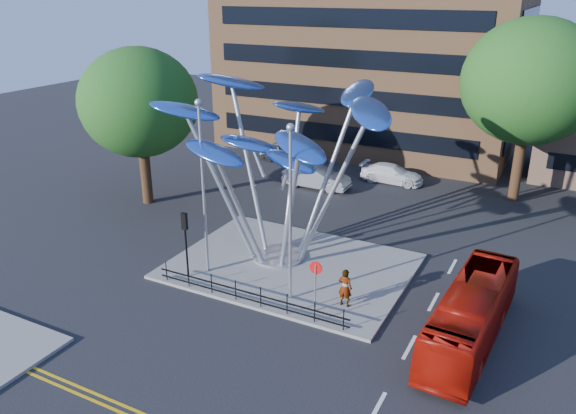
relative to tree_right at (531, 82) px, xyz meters
The scene contains 15 objects.
ground 24.75m from the tree_right, 109.98° to the right, with size 120.00×120.00×0.00m, color black.
traffic_island 20.01m from the tree_right, 119.36° to the right, with size 12.00×9.00×0.15m, color slate.
tree_right is the anchor object (origin of this frame).
tree_left 25.09m from the tree_right, 151.39° to the right, with size 7.60×7.60×10.32m.
leaf_sculpture 18.37m from the tree_right, 123.31° to the right, with size 12.72×9.54×9.51m.
street_lamp_left 22.49m from the tree_right, 124.05° to the right, with size 0.36×0.36×8.80m.
street_lamp_right 20.64m from the tree_right, 111.54° to the right, with size 0.36×0.36×8.30m.
traffic_light_island 24.06m from the tree_right, 123.69° to the right, with size 0.28×0.18×3.42m.
no_entry_sign_island 21.31m from the tree_right, 107.12° to the right, with size 0.60×0.10×2.45m.
pedestrian_railing_front 23.43m from the tree_right, 113.91° to the right, with size 10.00×0.06×1.00m.
red_bus 19.58m from the tree_right, 88.44° to the right, with size 2.07×8.86×2.47m, color #941006.
pedestrian 20.34m from the tree_right, 105.17° to the right, with size 0.67×0.44×1.83m, color gray.
parked_car_left 19.65m from the tree_right, behind, with size 1.83×4.55×1.55m, color #3A3E41.
parked_car_mid 15.47m from the tree_right, 162.99° to the right, with size 1.71×4.90×1.62m, color #B9BBC1.
parked_car_right 11.30m from the tree_right, behind, with size 1.91×4.69×1.36m, color white.
Camera 1 is at (10.95, -17.32, 13.70)m, focal length 35.00 mm.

